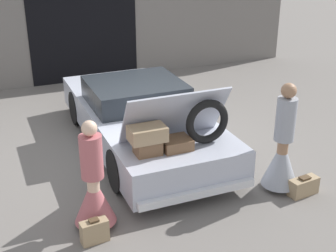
# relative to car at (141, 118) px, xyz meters

# --- Properties ---
(ground_plane) EXTENTS (40.00, 40.00, 0.00)m
(ground_plane) POSITION_rel_car_xyz_m (0.00, 0.01, -0.55)
(ground_plane) COLOR slate
(garage_wall_back) EXTENTS (12.00, 0.14, 2.80)m
(garage_wall_back) POSITION_rel_car_xyz_m (0.00, 4.39, 0.84)
(garage_wall_back) COLOR slate
(garage_wall_back) RESTS_ON ground_plane
(car) EXTENTS (1.97, 4.85, 1.61)m
(car) POSITION_rel_car_xyz_m (0.00, 0.00, 0.00)
(car) COLOR #B2B7C6
(car) RESTS_ON ground_plane
(person_left) EXTENTS (0.57, 0.57, 1.57)m
(person_left) POSITION_rel_car_xyz_m (-1.45, -2.19, 0.01)
(person_left) COLOR beige
(person_left) RESTS_ON ground_plane
(person_right) EXTENTS (0.57, 0.57, 1.74)m
(person_right) POSITION_rel_car_xyz_m (1.45, -2.34, 0.08)
(person_right) COLOR #997051
(person_right) RESTS_ON ground_plane
(suitcase_beside_left_person) EXTENTS (0.38, 0.19, 0.35)m
(suitcase_beside_left_person) POSITION_rel_car_xyz_m (-1.56, -2.55, -0.39)
(suitcase_beside_left_person) COLOR #9E8460
(suitcase_beside_left_person) RESTS_ON ground_plane
(suitcase_beside_right_person) EXTENTS (0.50, 0.25, 0.31)m
(suitcase_beside_right_person) POSITION_rel_car_xyz_m (1.70, -2.64, -0.41)
(suitcase_beside_right_person) COLOR #9E8460
(suitcase_beside_right_person) RESTS_ON ground_plane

